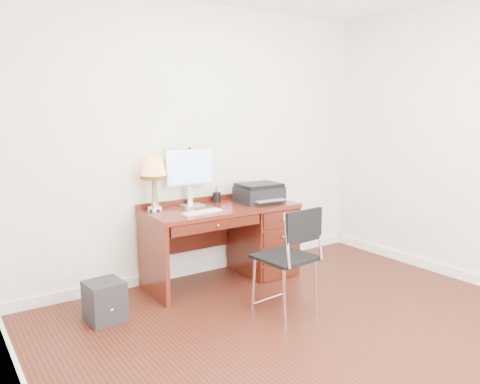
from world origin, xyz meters
TOP-DOWN VIEW (x-y plane):
  - ground at (0.00, 0.00)m, footprint 4.00×4.00m
  - room_shell at (0.00, 0.63)m, footprint 4.00×4.00m
  - desk at (0.32, 1.40)m, footprint 1.50×0.67m
  - monitor at (-0.23, 1.61)m, footprint 0.48×0.17m
  - keyboard at (-0.30, 1.26)m, footprint 0.39×0.15m
  - mouse_pad at (0.36, 1.36)m, footprint 0.23×0.23m
  - printer at (0.43, 1.37)m, footprint 0.45×0.35m
  - leg_lamp at (-0.62, 1.57)m, footprint 0.24×0.24m
  - phone at (-0.62, 1.57)m, footprint 0.11×0.11m
  - pen_cup at (0.08, 1.61)m, footprint 0.08×0.08m
  - chair at (0.03, 0.40)m, footprint 0.46×0.46m
  - equipment_box at (-1.26, 1.16)m, footprint 0.30×0.30m

SIDE VIEW (x-z plane):
  - ground at x=0.00m, z-range 0.00..0.00m
  - room_shell at x=0.00m, z-range -1.95..2.05m
  - equipment_box at x=-1.26m, z-range 0.00..0.32m
  - desk at x=0.32m, z-range 0.04..0.79m
  - chair at x=0.03m, z-range 0.10..1.00m
  - keyboard at x=-0.30m, z-range 0.75..0.76m
  - mouse_pad at x=0.36m, z-range 0.74..0.79m
  - pen_cup at x=0.08m, z-range 0.75..0.85m
  - phone at x=-0.62m, z-range 0.71..0.90m
  - printer at x=0.43m, z-range 0.75..0.94m
  - monitor at x=-0.23m, z-range 0.82..1.37m
  - leg_lamp at x=-0.62m, z-range 0.87..1.37m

